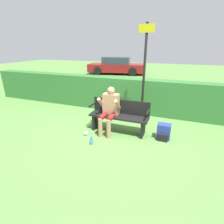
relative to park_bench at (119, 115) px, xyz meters
name	(u,v)px	position (x,y,z in m)	size (l,w,h in m)	color
ground_plane	(118,131)	(0.00, -0.06, -0.46)	(40.00, 40.00, 0.00)	#5B8942
hedge_back	(134,96)	(0.00, 1.62, 0.13)	(12.00, 0.49, 1.18)	#337033
park_bench	(119,115)	(0.00, 0.00, 0.00)	(1.59, 0.42, 0.87)	black
person_seated	(110,108)	(-0.23, -0.13, 0.22)	(0.55, 0.64, 1.23)	tan
backpack	(164,132)	(1.19, -0.02, -0.27)	(0.33, 0.31, 0.40)	#283893
water_bottle	(92,141)	(-0.38, -0.92, -0.36)	(0.08, 0.08, 0.21)	#4C8CCC
signpost	(144,71)	(0.45, 0.82, 1.10)	(0.40, 0.09, 2.80)	black
parked_car	(116,66)	(-3.49, 9.68, 0.18)	(4.70, 2.51, 1.36)	maroon
litter_crumple	(86,133)	(-0.74, -0.56, -0.40)	(0.11, 0.11, 0.11)	silver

